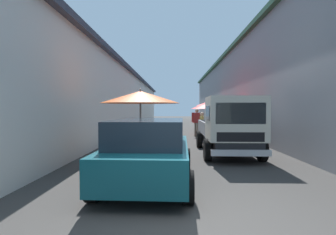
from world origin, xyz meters
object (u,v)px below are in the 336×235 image
object	(u,v)px
hatchback_car	(149,151)
delivery_truck	(231,128)
fruit_stall_far_right	(227,107)
vendor_by_crates	(197,120)
fruit_stall_far_left	(209,108)
fruit_stall_mid_lane	(140,106)
fruit_stall_near_right	(224,109)
fruit_stall_near_left	(209,108)
vendor_in_shade	(202,125)

from	to	relation	value
hatchback_car	delivery_truck	size ratio (longest dim) A/B	0.80
fruit_stall_far_right	vendor_by_crates	distance (m)	1.98
fruit_stall_far_left	vendor_by_crates	size ratio (longest dim) A/B	1.46
fruit_stall_mid_lane	hatchback_car	bearing A→B (deg)	-167.66
fruit_stall_far_left	vendor_by_crates	bearing A→B (deg)	148.58
fruit_stall_near_right	fruit_stall_far_right	world-z (taller)	fruit_stall_far_right
fruit_stall_far_left	delivery_truck	xyz separation A→B (m)	(-8.64, 0.37, -0.69)
delivery_truck	vendor_by_crates	distance (m)	7.12
fruit_stall_near_right	hatchback_car	distance (m)	7.65
vendor_by_crates	fruit_stall_far_left	bearing A→B (deg)	-31.42
fruit_stall_near_left	delivery_truck	bearing A→B (deg)	175.99
fruit_stall_near_left	fruit_stall_near_right	bearing A→B (deg)	177.16
fruit_stall_near_left	hatchback_car	bearing A→B (deg)	167.89
fruit_stall_far_left	vendor_in_shade	bearing A→B (deg)	167.47
hatchback_car	fruit_stall_far_right	bearing A→B (deg)	-20.45
fruit_stall_far_left	delivery_truck	distance (m)	8.67
fruit_stall_mid_lane	vendor_by_crates	bearing A→B (deg)	-16.99
fruit_stall_mid_lane	delivery_truck	distance (m)	3.28
fruit_stall_far_left	vendor_in_shade	distance (m)	4.20
fruit_stall_near_left	hatchback_car	size ratio (longest dim) A/B	0.60
fruit_stall_near_right	fruit_stall_mid_lane	distance (m)	5.81
vendor_by_crates	fruit_stall_near_right	bearing A→B (deg)	-163.71
fruit_stall_near_right	fruit_stall_far_right	bearing A→B (deg)	-13.61
fruit_stall_near_right	fruit_stall_near_left	bearing A→B (deg)	-2.84
fruit_stall_near_left	vendor_by_crates	bearing A→B (deg)	165.22
fruit_stall_mid_lane	fruit_stall_far_right	bearing A→B (deg)	-29.14
fruit_stall_near_right	fruit_stall_near_left	world-z (taller)	fruit_stall_near_left
fruit_stall_far_left	hatchback_car	xyz separation A→B (m)	(-11.96, 2.90, -0.99)
fruit_stall_near_left	vendor_in_shade	distance (m)	8.13
fruit_stall_mid_lane	fruit_stall_near_left	bearing A→B (deg)	-16.10
vendor_in_shade	vendor_by_crates	bearing A→B (deg)	1.10
fruit_stall_mid_lane	vendor_in_shade	bearing A→B (deg)	-24.15
fruit_stall_near_right	vendor_in_shade	xyz separation A→B (m)	(0.97, 0.96, -0.80)
fruit_stall_near_right	fruit_stall_mid_lane	xyz separation A→B (m)	(-4.66, 3.48, 0.13)
fruit_stall_far_right	vendor_in_shade	size ratio (longest dim) A/B	1.58
delivery_truck	vendor_in_shade	bearing A→B (deg)	6.37
fruit_stall_near_right	fruit_stall_mid_lane	world-z (taller)	fruit_stall_mid_lane
hatchback_car	fruit_stall_near_left	bearing A→B (deg)	-12.11
vendor_in_shade	fruit_stall_far_right	bearing A→B (deg)	-41.73
hatchback_car	vendor_by_crates	distance (m)	10.61
fruit_stall_near_left	hatchback_car	world-z (taller)	fruit_stall_near_left
hatchback_car	vendor_by_crates	world-z (taller)	vendor_by_crates
fruit_stall_far_right	fruit_stall_mid_lane	bearing A→B (deg)	150.86
fruit_stall_mid_lane	fruit_stall_near_left	size ratio (longest dim) A/B	1.04
fruit_stall_near_right	fruit_stall_far_right	distance (m)	2.88
delivery_truck	vendor_in_shade	world-z (taller)	delivery_truck
fruit_stall_far_left	hatchback_car	size ratio (longest dim) A/B	0.63
fruit_stall_near_left	fruit_stall_far_left	bearing A→B (deg)	172.66
delivery_truck	fruit_stall_near_left	bearing A→B (deg)	-4.01
fruit_stall_near_left	fruit_stall_mid_lane	bearing A→B (deg)	163.90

